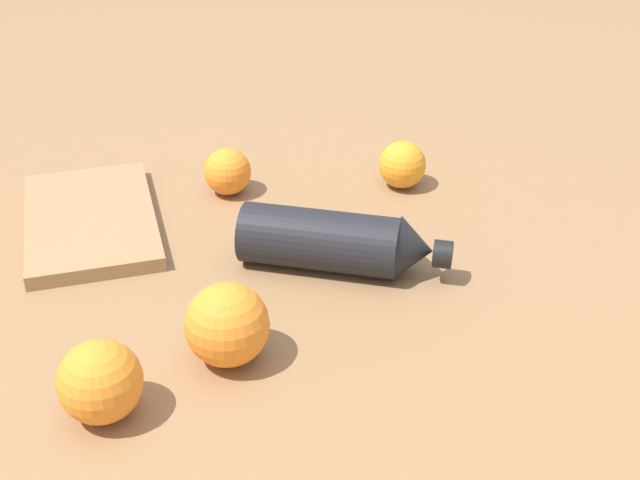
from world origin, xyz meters
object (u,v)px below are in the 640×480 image
at_px(water_bottle, 339,242).
at_px(cutting_board, 91,220).
at_px(orange_2, 228,172).
at_px(orange_1, 227,325).
at_px(orange_3, 402,165).
at_px(orange_0, 100,382).

relative_size(water_bottle, cutting_board, 0.95).
bearing_deg(cutting_board, orange_2, 103.04).
bearing_deg(orange_1, orange_3, 150.24).
height_order(orange_2, orange_3, orange_3).
bearing_deg(orange_1, orange_2, -176.15).
height_order(water_bottle, orange_3, water_bottle).
height_order(water_bottle, orange_1, orange_1).
height_order(orange_0, orange_2, orange_0).
bearing_deg(cutting_board, orange_3, 89.69).
relative_size(orange_2, orange_3, 0.98).
xyz_separation_m(water_bottle, orange_3, (-0.20, 0.09, -0.00)).
distance_m(orange_1, cutting_board, 0.33).
relative_size(orange_2, cutting_board, 0.24).
height_order(orange_0, orange_1, orange_1).
height_order(orange_2, cutting_board, orange_2).
bearing_deg(orange_0, cutting_board, -166.66).
xyz_separation_m(water_bottle, orange_0, (0.24, -0.22, 0.00)).
distance_m(orange_0, orange_2, 0.43).
xyz_separation_m(orange_2, orange_3, (-0.01, 0.23, 0.00)).
distance_m(water_bottle, orange_2, 0.23).
bearing_deg(water_bottle, orange_3, 79.14).
distance_m(orange_1, orange_3, 0.42).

